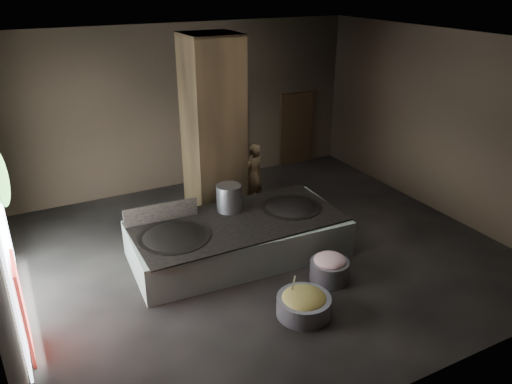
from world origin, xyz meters
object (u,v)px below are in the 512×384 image
wok_right (291,210)px  veg_basin (304,306)px  stock_pot (229,198)px  cook (253,175)px  hearth_platform (238,238)px  wok_left (174,240)px  meat_basin (329,271)px

wok_right → veg_basin: 2.84m
stock_pot → cook: (1.41, 1.56, -0.28)m
cook → hearth_platform: bearing=38.1°
wok_right → veg_basin: size_ratio=1.36×
hearth_platform → wok_left: size_ratio=3.17×
stock_pot → cook: cook is taller
wok_left → cook: size_ratio=0.85×
wok_left → stock_pot: (1.50, 0.60, 0.38)m
hearth_platform → veg_basin: bearing=-83.9°
hearth_platform → meat_basin: size_ratio=5.84×
wok_left → wok_right: wok_left is taller
wok_right → cook: (0.11, 2.06, 0.10)m
wok_right → veg_basin: (-1.22, -2.50, -0.57)m
wok_right → meat_basin: 1.88m
hearth_platform → cook: 2.61m
wok_left → meat_basin: (2.63, -1.69, -0.54)m
wok_left → wok_right: 2.80m
hearth_platform → wok_right: bearing=5.2°
stock_pot → cook: 2.13m
meat_basin → veg_basin: bearing=-146.2°
meat_basin → cook: bearing=85.8°
wok_right → stock_pot: (-1.30, 0.50, 0.38)m
stock_pot → meat_basin: size_ratio=0.76×
cook → meat_basin: 3.92m
wok_left → stock_pot: 1.66m
wok_left → stock_pot: bearing=21.8°
wok_left → veg_basin: size_ratio=1.46×
wok_right → stock_pot: 1.44m
cook → veg_basin: 4.80m
cook → meat_basin: cook is taller
wok_left → stock_pot: stock_pot is taller
wok_left → cook: cook is taller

